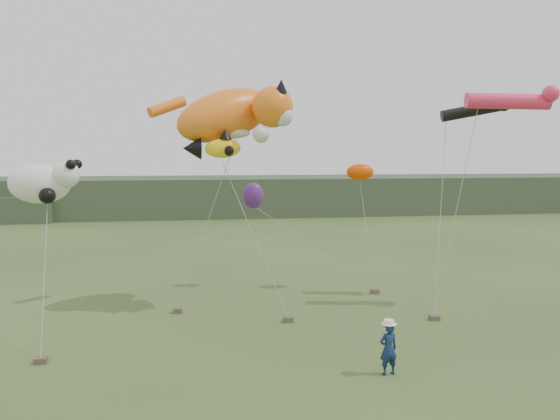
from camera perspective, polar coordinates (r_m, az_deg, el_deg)
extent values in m
plane|color=#385123|center=(17.26, 5.32, -16.26)|extent=(120.00, 120.00, 0.00)
cube|color=#2D3D28|center=(60.80, -5.11, 1.55)|extent=(90.00, 12.00, 4.00)
imported|color=#132549|center=(16.87, 11.26, -14.04)|extent=(0.63, 0.46, 1.57)
cube|color=brown|center=(23.17, -10.67, -10.29)|extent=(0.37, 0.30, 0.19)
cube|color=brown|center=(21.62, 0.85, -11.37)|extent=(0.37, 0.30, 0.19)
cube|color=brown|center=(22.67, 15.82, -10.78)|extent=(0.37, 0.30, 0.19)
cube|color=brown|center=(19.14, -23.72, -14.18)|extent=(0.37, 0.30, 0.19)
cube|color=brown|center=(26.20, 9.88, -8.38)|extent=(0.37, 0.30, 0.19)
ellipsoid|color=orange|center=(23.46, -5.73, 9.85)|extent=(5.33, 3.95, 3.27)
sphere|color=orange|center=(22.73, -0.78, 10.72)|extent=(1.69, 1.69, 1.69)
cone|color=black|center=(22.40, 0.12, 12.85)|extent=(0.53, 0.64, 0.64)
cone|color=black|center=(23.35, 0.22, 12.56)|extent=(0.53, 0.61, 0.60)
sphere|color=silver|center=(22.48, 0.28, 9.81)|extent=(0.85, 0.85, 0.85)
ellipsoid|color=silver|center=(23.15, -5.20, 8.04)|extent=(1.65, 0.83, 0.52)
sphere|color=silver|center=(22.03, -2.04, 7.93)|extent=(0.66, 0.66, 0.66)
sphere|color=silver|center=(23.36, -1.96, 7.81)|extent=(0.66, 0.66, 0.66)
cylinder|color=orange|center=(24.23, -11.72, 10.52)|extent=(1.75, 1.28, 1.02)
ellipsoid|color=yellow|center=(22.24, -5.98, 6.43)|extent=(1.53, 0.73, 0.85)
cone|color=black|center=(22.52, -9.20, 6.38)|extent=(0.79, 0.99, 0.93)
cone|color=black|center=(22.26, -5.72, 7.90)|extent=(0.52, 0.52, 0.41)
cone|color=black|center=(21.74, -5.08, 6.18)|extent=(0.55, 0.58, 0.41)
cone|color=black|center=(22.77, -5.26, 6.16)|extent=(0.55, 0.58, 0.41)
cylinder|color=black|center=(26.35, 19.48, 9.77)|extent=(2.88, 1.09, 1.02)
sphere|color=black|center=(26.59, 22.39, 10.11)|extent=(0.56, 0.56, 0.56)
cylinder|color=#F22955|center=(25.05, 22.70, 10.44)|extent=(3.53, 1.19, 0.72)
sphere|color=#F22955|center=(25.46, 26.44, 10.83)|extent=(0.69, 0.69, 0.69)
ellipsoid|color=white|center=(23.30, -23.81, 2.56)|extent=(2.36, 1.58, 1.58)
sphere|color=white|center=(22.78, -21.45, 3.47)|extent=(1.05, 1.05, 1.05)
sphere|color=black|center=(22.37, -21.03, 4.46)|extent=(0.39, 0.39, 0.39)
sphere|color=black|center=(23.08, -20.43, 4.51)|extent=(0.39, 0.39, 0.39)
sphere|color=black|center=(22.53, -23.14, 1.38)|extent=(0.61, 0.61, 0.61)
sphere|color=black|center=(23.76, -25.24, 1.70)|extent=(0.61, 0.61, 0.61)
ellipsoid|color=#EC3F00|center=(26.43, 8.36, 3.95)|extent=(1.34, 0.78, 0.78)
ellipsoid|color=#4E1F74|center=(26.54, -2.83, 1.52)|extent=(1.02, 0.68, 1.25)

